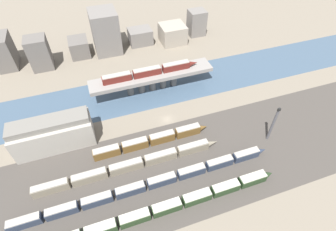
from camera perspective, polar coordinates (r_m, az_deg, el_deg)
The scene contains 18 objects.
ground_plane at distance 112.19m, azimuth -0.21°, elevation -0.83°, with size 400.00×400.00×0.00m, color #756B5B.
railbed_yard at distance 98.17m, azimuth 4.41°, elevation -10.44°, with size 280.00×42.00×0.01m, color #423D38.
river_water at distance 127.31m, azimuth -3.36°, elevation 5.80°, with size 320.00×26.69×0.01m, color #3D5166.
bridge at distance 123.07m, azimuth -3.49°, elevation 8.25°, with size 57.72×9.43×8.79m.
train_on_bridge at distance 120.79m, azimuth -3.80°, elevation 9.59°, with size 45.20×2.96×3.54m.
train_yard_near at distance 87.20m, azimuth -2.87°, elevation -20.09°, with size 85.52×3.11×3.61m.
train_yard_mid at distance 91.63m, azimuth -4.03°, elevation -14.68°, with size 90.19×2.66×3.62m.
train_yard_far at distance 96.12m, azimuth -8.32°, elevation -10.74°, with size 67.68×2.65×3.93m.
train_yard_outer at distance 102.10m, azimuth -3.63°, elevation -5.43°, with size 46.05×2.82×4.10m.
warehouse_building at distance 107.41m, azimuth -23.75°, elevation -3.62°, with size 28.94×10.36×13.48m.
signal_tower at distance 106.64m, azimuth 21.84°, elevation -1.84°, with size 1.00×0.97×16.64m.
city_block_far_left at distance 161.66m, azimuth -32.11°, elevation 11.68°, with size 8.90×14.63×16.98m, color #605B56.
city_block_left at distance 151.88m, azimuth -26.22°, elevation 12.07°, with size 10.30×10.06×16.84m, color #605B56.
city_block_center at distance 156.87m, azimuth -18.75°, elevation 13.88°, with size 10.08×12.17×9.44m, color #605B56.
city_block_right at distance 153.73m, azimuth -13.46°, elevation 17.32°, with size 14.06×15.84×22.95m, color slate.
city_block_far_right at distance 160.95m, azimuth -6.06°, elevation 16.75°, with size 13.18×10.15×8.84m, color slate.
city_block_tall at distance 161.25m, azimuth 1.01°, elevation 17.38°, with size 14.15×13.40×10.48m, color gray.
city_block_low at distance 169.47m, azimuth 6.24°, elevation 19.45°, with size 9.78×8.91×14.93m, color slate.
Camera 1 is at (-24.91, -73.43, 81.08)m, focal length 28.00 mm.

